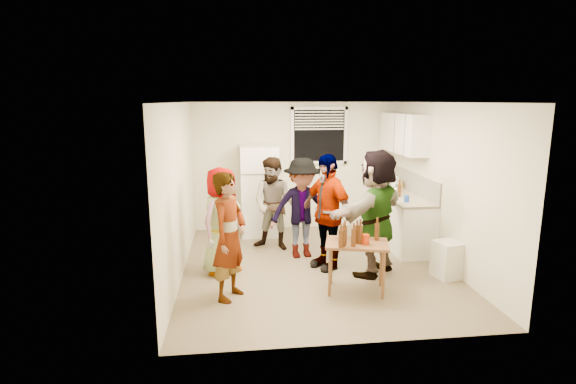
{
  "coord_description": "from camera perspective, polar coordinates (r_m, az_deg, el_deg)",
  "views": [
    {
      "loc": [
        -1.19,
        -6.47,
        2.53
      ],
      "look_at": [
        -0.4,
        0.22,
        1.15
      ],
      "focal_mm": 28.0,
      "sensor_mm": 36.0,
      "label": 1
    }
  ],
  "objects": [
    {
      "name": "paper_towel",
      "position": [
        8.4,
        13.36,
        0.06
      ],
      "size": [
        0.13,
        0.13,
        0.27
      ],
      "primitive_type": "cylinder",
      "color": "white",
      "rests_on": "countertop"
    },
    {
      "name": "guest_grey",
      "position": [
        6.91,
        -8.23,
        -10.04
      ],
      "size": [
        1.74,
        1.6,
        0.51
      ],
      "primitive_type": "imported",
      "rotation": [
        0.0,
        0.0,
        0.91
      ],
      "color": "gray",
      "rests_on": "ground"
    },
    {
      "name": "window",
      "position": [
        8.86,
        3.97,
        7.14
      ],
      "size": [
        1.12,
        0.1,
        1.06
      ],
      "primitive_type": null,
      "color": "white",
      "rests_on": "room"
    },
    {
      "name": "beer_bottle_table",
      "position": [
        5.98,
        9.09,
        -6.53
      ],
      "size": [
        0.06,
        0.06,
        0.25
      ],
      "primitive_type": "cylinder",
      "color": "#47230C",
      "rests_on": "serving_table"
    },
    {
      "name": "countertop",
      "position": [
        8.31,
        13.73,
        -0.21
      ],
      "size": [
        0.64,
        2.22,
        0.04
      ],
      "primitive_type": "cube",
      "color": "beige",
      "rests_on": "counter_lower"
    },
    {
      "name": "guest_black",
      "position": [
        7.06,
        4.82,
        -9.46
      ],
      "size": [
        2.04,
        1.77,
        0.43
      ],
      "primitive_type": "imported",
      "rotation": [
        0.0,
        0.0,
        -1.04
      ],
      "color": "black",
      "rests_on": "ground"
    },
    {
      "name": "picture_frame",
      "position": [
        8.76,
        14.15,
        0.97
      ],
      "size": [
        0.02,
        0.17,
        0.14
      ],
      "primitive_type": "cube",
      "color": "#BE9646",
      "rests_on": "countertop"
    },
    {
      "name": "upper_cabinets",
      "position": [
        8.4,
        14.45,
        7.25
      ],
      "size": [
        0.34,
        1.6,
        0.7
      ],
      "primitive_type": "cube",
      "color": "white",
      "rests_on": "room"
    },
    {
      "name": "blue_cup",
      "position": [
        7.57,
        14.81,
        -1.26
      ],
      "size": [
        0.08,
        0.08,
        0.11
      ],
      "primitive_type": "cylinder",
      "color": "#1D41A7",
      "rests_on": "countertop"
    },
    {
      "name": "beer_bottle_counter",
      "position": [
        7.96,
        13.92,
        -0.59
      ],
      "size": [
        0.06,
        0.06,
        0.22
      ],
      "primitive_type": "cylinder",
      "color": "#47230C",
      "rests_on": "countertop"
    },
    {
      "name": "room",
      "position": [
        7.05,
        3.47,
        -9.49
      ],
      "size": [
        4.0,
        4.5,
        2.5
      ],
      "primitive_type": null,
      "color": "silver",
      "rests_on": "ground"
    },
    {
      "name": "red_cup",
      "position": [
        5.98,
        9.8,
        -6.55
      ],
      "size": [
        0.1,
        0.1,
        0.13
      ],
      "primitive_type": "cylinder",
      "color": "#A62704",
      "rests_on": "serving_table"
    },
    {
      "name": "kettle",
      "position": [
        8.23,
        13.57,
        -0.18
      ],
      "size": [
        0.25,
        0.22,
        0.18
      ],
      "primitive_type": null,
      "rotation": [
        0.0,
        0.0,
        -0.21
      ],
      "color": "silver",
      "rests_on": "countertop"
    },
    {
      "name": "guest_back_right",
      "position": [
        7.5,
        1.75,
        -8.14
      ],
      "size": [
        1.23,
        1.74,
        0.61
      ],
      "primitive_type": "imported",
      "rotation": [
        0.0,
        0.0,
        0.11
      ],
      "color": "#46464C",
      "rests_on": "ground"
    },
    {
      "name": "refrigerator",
      "position": [
        8.53,
        -3.66,
        0.18
      ],
      "size": [
        0.7,
        0.7,
        1.7
      ],
      "primitive_type": "cube",
      "color": "white",
      "rests_on": "ground"
    },
    {
      "name": "backsplash",
      "position": [
        8.38,
        15.63,
        1.17
      ],
      "size": [
        0.03,
        2.2,
        0.36
      ],
      "primitive_type": "cube",
      "color": "beige",
      "rests_on": "countertop"
    },
    {
      "name": "guest_orange",
      "position": [
        6.94,
        10.83,
        -10.04
      ],
      "size": [
        2.52,
        2.53,
        0.55
      ],
      "primitive_type": "imported",
      "rotation": [
        0.0,
        0.0,
        3.89
      ],
      "color": "tan",
      "rests_on": "ground"
    },
    {
      "name": "guest_stripe",
      "position": [
        6.08,
        -7.26,
        -13.1
      ],
      "size": [
        1.74,
        1.33,
        0.4
      ],
      "primitive_type": "imported",
      "rotation": [
        0.0,
        0.0,
        1.07
      ],
      "color": "#141933",
      "rests_on": "ground"
    },
    {
      "name": "trash_bin",
      "position": [
        6.97,
        19.65,
        -8.22
      ],
      "size": [
        0.43,
        0.43,
        0.53
      ],
      "primitive_type": "cube",
      "rotation": [
        0.0,
        0.0,
        0.21
      ],
      "color": "beige",
      "rests_on": "ground"
    },
    {
      "name": "counter_lower",
      "position": [
        8.41,
        13.59,
        -3.21
      ],
      "size": [
        0.6,
        2.2,
        0.86
      ],
      "primitive_type": "cube",
      "color": "white",
      "rests_on": "ground"
    },
    {
      "name": "wine_bottle",
      "position": [
        8.98,
        12.48,
        0.84
      ],
      "size": [
        0.08,
        0.08,
        0.32
      ],
      "primitive_type": "cylinder",
      "color": "black",
      "rests_on": "countertop"
    },
    {
      "name": "serving_table",
      "position": [
        6.28,
        8.56,
        -12.31
      ],
      "size": [
        0.92,
        0.73,
        0.69
      ],
      "primitive_type": null,
      "rotation": [
        0.0,
        0.0,
        -0.25
      ],
      "color": "brown",
      "rests_on": "ground"
    },
    {
      "name": "guest_back_left",
      "position": [
        7.87,
        -1.71,
        -7.18
      ],
      "size": [
        1.36,
        1.77,
        0.6
      ],
      "primitive_type": "imported",
      "rotation": [
        0.0,
        0.0,
        -0.42
      ],
      "color": "brown",
      "rests_on": "ground"
    }
  ]
}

